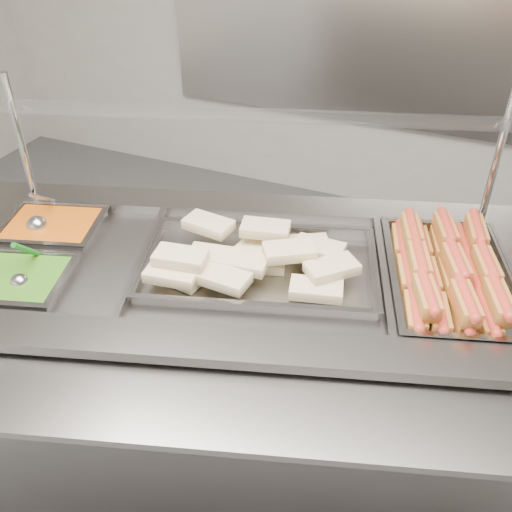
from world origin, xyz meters
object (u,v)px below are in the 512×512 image
at_px(pan_wraps, 259,269).
at_px(serving_spoon, 21,276).
at_px(sneeze_guard, 246,118).
at_px(pan_hotdogs, 449,285).
at_px(steam_counter, 242,366).
at_px(ladle, 38,224).

distance_m(pan_wraps, serving_spoon, 0.73).
xyz_separation_m(sneeze_guard, pan_hotdogs, (0.70, -0.02, -0.43)).
xyz_separation_m(steam_counter, pan_hotdogs, (0.63, 0.20, 0.43)).
height_order(pan_wraps, ladle, ladle).
xyz_separation_m(sneeze_guard, serving_spoon, (-0.51, -0.57, -0.38)).
bearing_deg(pan_hotdogs, ladle, -168.45).
bearing_deg(steam_counter, pan_wraps, 17.25).
height_order(sneeze_guard, serving_spoon, sneeze_guard).
bearing_deg(sneeze_guard, pan_wraps, -57.41).
bearing_deg(pan_hotdogs, sneeze_guard, 177.97).
relative_size(steam_counter, pan_hotdogs, 3.26).
bearing_deg(serving_spoon, pan_hotdogs, 24.14).
bearing_deg(pan_wraps, steam_counter, -162.75).
height_order(steam_counter, pan_hotdogs, pan_hotdogs).
distance_m(pan_hotdogs, serving_spoon, 1.33).
bearing_deg(ladle, serving_spoon, -58.74).
relative_size(pan_hotdogs, ladle, 3.36).
distance_m(steam_counter, sneeze_guard, 0.89).
bearing_deg(serving_spoon, ladle, 121.26).
bearing_deg(steam_counter, pan_hotdogs, 17.25).
relative_size(sneeze_guard, pan_hotdogs, 2.66).
bearing_deg(sneeze_guard, steam_counter, -72.75).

